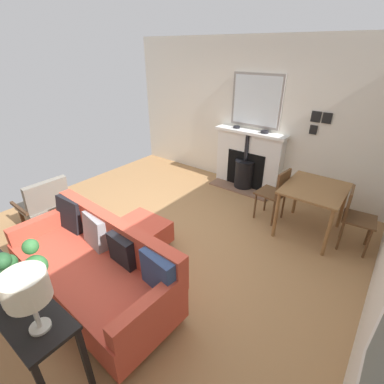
# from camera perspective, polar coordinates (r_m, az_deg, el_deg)

# --- Properties ---
(ground_plane) EXTENTS (5.36, 5.26, 0.01)m
(ground_plane) POSITION_cam_1_polar(r_m,az_deg,el_deg) (4.07, -8.11, -10.49)
(ground_plane) COLOR #A87A4C
(wall_left) EXTENTS (0.12, 5.26, 2.68)m
(wall_left) POSITION_cam_1_polar(r_m,az_deg,el_deg) (5.52, 11.61, 15.06)
(wall_left) COLOR silver
(wall_left) RESTS_ON ground
(fireplace) EXTENTS (0.53, 1.38, 1.12)m
(fireplace) POSITION_cam_1_polar(r_m,az_deg,el_deg) (5.52, 11.26, 5.89)
(fireplace) COLOR brown
(fireplace) RESTS_ON ground
(mirror_over_mantel) EXTENTS (0.04, 0.95, 0.92)m
(mirror_over_mantel) POSITION_cam_1_polar(r_m,az_deg,el_deg) (5.32, 13.03, 17.73)
(mirror_over_mantel) COLOR gray
(mantel_bowl_near) EXTENTS (0.13, 0.13, 0.04)m
(mantel_bowl_near) POSITION_cam_1_polar(r_m,az_deg,el_deg) (5.48, 9.10, 13.01)
(mantel_bowl_near) COLOR black
(mantel_bowl_near) RESTS_ON fireplace
(mantel_bowl_far) EXTENTS (0.14, 0.14, 0.05)m
(mantel_bowl_far) POSITION_cam_1_polar(r_m,az_deg,el_deg) (5.24, 14.63, 11.85)
(mantel_bowl_far) COLOR black
(mantel_bowl_far) RESTS_ON fireplace
(sofa) EXTENTS (0.94, 2.07, 0.86)m
(sofa) POSITION_cam_1_polar(r_m,az_deg,el_deg) (3.28, -19.16, -14.41)
(sofa) COLOR #B2B2B7
(sofa) RESTS_ON ground
(ottoman) EXTENTS (0.68, 0.66, 0.39)m
(ottoman) POSITION_cam_1_polar(r_m,az_deg,el_deg) (3.87, -10.74, -8.48)
(ottoman) COLOR #B2B2B7
(ottoman) RESTS_ON ground
(armchair_accent) EXTENTS (0.69, 0.61, 0.82)m
(armchair_accent) POSITION_cam_1_polar(r_m,az_deg,el_deg) (4.70, -27.94, -1.73)
(armchair_accent) COLOR #4C3321
(armchair_accent) RESTS_ON ground
(console_table) EXTENTS (0.36, 1.70, 0.78)m
(console_table) POSITION_cam_1_polar(r_m,az_deg,el_deg) (2.88, -33.88, -16.79)
(console_table) COLOR black
(console_table) RESTS_ON ground
(table_lamp_far_end) EXTENTS (0.28, 0.28, 0.48)m
(table_lamp_far_end) POSITION_cam_1_polar(r_m,az_deg,el_deg) (2.10, -30.80, -16.67)
(table_lamp_far_end) COLOR beige
(table_lamp_far_end) RESTS_ON console_table
(potted_plant) EXTENTS (0.52, 0.44, 0.54)m
(potted_plant) POSITION_cam_1_polar(r_m,az_deg,el_deg) (2.39, -34.16, -13.28)
(potted_plant) COLOR silver
(potted_plant) RESTS_ON console_table
(dining_table) EXTENTS (0.93, 0.80, 0.74)m
(dining_table) POSITION_cam_1_polar(r_m,az_deg,el_deg) (4.29, 23.69, -0.41)
(dining_table) COLOR olive
(dining_table) RESTS_ON ground
(dining_chair_near_fireplace) EXTENTS (0.44, 0.44, 0.87)m
(dining_chair_near_fireplace) POSITION_cam_1_polar(r_m,az_deg,el_deg) (4.46, 16.86, 0.20)
(dining_chair_near_fireplace) COLOR brown
(dining_chair_near_fireplace) RESTS_ON ground
(dining_chair_by_back_wall) EXTENTS (0.44, 0.44, 0.86)m
(dining_chair_by_back_wall) POSITION_cam_1_polar(r_m,az_deg,el_deg) (4.28, 30.20, -3.91)
(dining_chair_by_back_wall) COLOR brown
(dining_chair_by_back_wall) RESTS_ON ground
(photo_gallery_row) EXTENTS (0.02, 0.31, 0.37)m
(photo_gallery_row) POSITION_cam_1_polar(r_m,az_deg,el_deg) (5.01, 24.56, 13.13)
(photo_gallery_row) COLOR black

